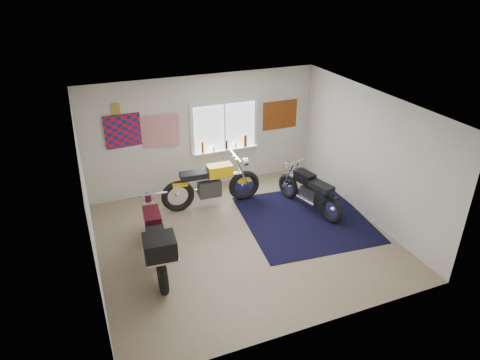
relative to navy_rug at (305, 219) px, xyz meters
name	(u,v)px	position (x,y,z in m)	size (l,w,h in m)	color
ground	(244,239)	(-1.48, -0.19, -0.01)	(5.50, 5.50, 0.00)	#9E896B
room_shell	(245,163)	(-1.48, -0.19, 1.63)	(5.50, 5.50, 5.50)	white
navy_rug	(305,219)	(0.00, 0.00, 0.00)	(2.50, 2.60, 0.01)	black
window_assembly	(224,130)	(-0.98, 2.27, 1.36)	(1.66, 0.17, 1.26)	white
oil_bottles	(229,144)	(-0.91, 2.21, 1.02)	(1.15, 0.09, 0.30)	maroon
flag_display	(115,109)	(-3.38, 2.29, 2.14)	(1.60, 0.10, 1.17)	red
triumph_poster	(280,115)	(0.47, 2.29, 1.54)	(0.90, 0.03, 0.70)	#A54C14
yellow_triumph	(211,185)	(-1.65, 1.31, 0.49)	(2.26, 0.68, 1.14)	black
black_chrome_bike	(309,192)	(0.27, 0.34, 0.43)	(0.73, 1.88, 0.99)	black
maroon_tourer	(156,242)	(-3.24, -0.51, 0.59)	(0.72, 2.25, 1.14)	black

